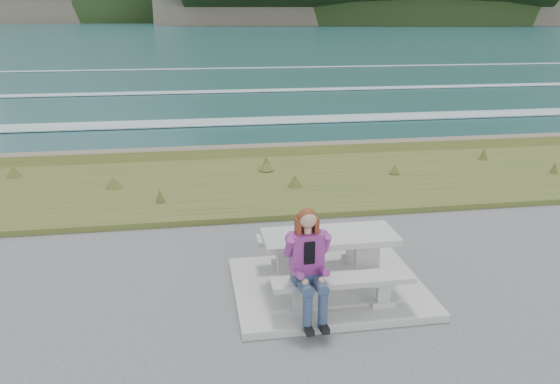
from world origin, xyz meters
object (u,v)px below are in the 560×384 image
at_px(bench_landward, 343,285).
at_px(bench_seaward, 317,241).
at_px(seated_woman, 310,281).
at_px(picnic_table, 329,245).

xyz_separation_m(bench_landward, bench_seaward, (0.00, 1.40, 0.00)).
distance_m(bench_seaward, seated_woman, 1.60).
relative_size(bench_landward, bench_seaward, 1.00).
bearing_deg(bench_seaward, bench_landward, -90.00).
relative_size(bench_landward, seated_woman, 1.30).
xyz_separation_m(picnic_table, bench_landward, (0.00, -0.70, -0.23)).
bearing_deg(picnic_table, bench_seaward, 90.00).
relative_size(picnic_table, bench_landward, 1.00).
height_order(picnic_table, bench_seaward, picnic_table).
bearing_deg(bench_landward, bench_seaward, 90.00).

